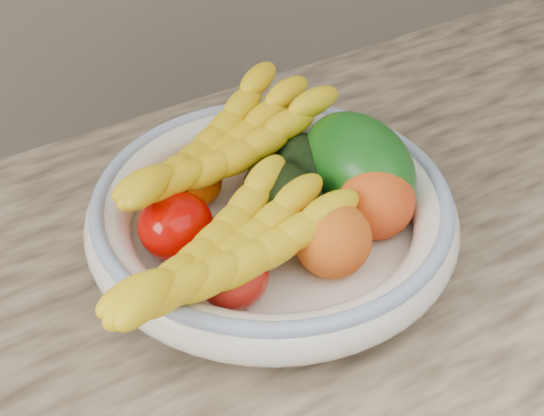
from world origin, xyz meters
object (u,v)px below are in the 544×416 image
at_px(fruit_bowl, 272,216).
at_px(banana_bunch_back, 222,155).
at_px(banana_bunch_front, 226,259).
at_px(green_mango, 358,166).

relative_size(fruit_bowl, banana_bunch_back, 1.26).
relative_size(fruit_bowl, banana_bunch_front, 1.28).
distance_m(green_mango, banana_bunch_back, 0.15).
xyz_separation_m(fruit_bowl, banana_bunch_back, (-0.02, 0.08, 0.04)).
bearing_deg(green_mango, fruit_bowl, 175.74).
relative_size(banana_bunch_back, banana_bunch_front, 1.02).
bearing_deg(banana_bunch_back, banana_bunch_front, -137.93).
relative_size(green_mango, banana_bunch_front, 0.50).
relative_size(green_mango, banana_bunch_back, 0.49).
bearing_deg(fruit_bowl, green_mango, -2.00).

